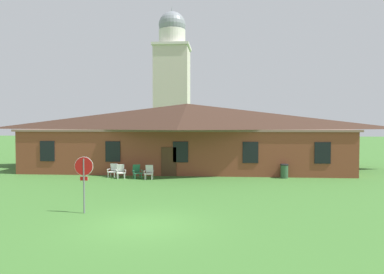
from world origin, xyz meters
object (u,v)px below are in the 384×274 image
(stop_sign, at_px, (84,173))
(lawn_chair_middle, at_px, (149,172))
(lawn_chair_left_end, at_px, (137,171))
(trash_bin, at_px, (284,171))
(lawn_chair_near_door, at_px, (121,171))
(lawn_chair_by_porch, at_px, (113,170))

(stop_sign, bearing_deg, lawn_chair_middle, 84.88)
(lawn_chair_left_end, bearing_deg, trash_bin, 5.40)
(stop_sign, distance_m, lawn_chair_near_door, 9.72)
(lawn_chair_near_door, bearing_deg, lawn_chair_middle, -6.27)
(lawn_chair_middle, relative_size, trash_bin, 0.98)
(lawn_chair_left_end, distance_m, trash_bin, 10.24)
(lawn_chair_by_porch, distance_m, lawn_chair_middle, 2.81)
(lawn_chair_near_door, relative_size, trash_bin, 0.98)
(trash_bin, bearing_deg, lawn_chair_near_door, -175.08)
(lawn_chair_by_porch, relative_size, trash_bin, 0.98)
(lawn_chair_by_porch, height_order, lawn_chair_left_end, same)
(lawn_chair_near_door, xyz_separation_m, lawn_chair_middle, (2.05, -0.22, 0.00))
(stop_sign, distance_m, lawn_chair_middle, 9.46)
(lawn_chair_by_porch, xyz_separation_m, lawn_chair_near_door, (0.67, -0.47, 0.00))
(lawn_chair_by_porch, distance_m, lawn_chair_left_end, 1.88)
(lawn_chair_by_porch, xyz_separation_m, lawn_chair_left_end, (1.82, -0.46, 0.00))
(stop_sign, distance_m, lawn_chair_left_end, 9.66)
(stop_sign, height_order, lawn_chair_middle, stop_sign)
(lawn_chair_left_end, height_order, trash_bin, trash_bin)
(lawn_chair_by_porch, relative_size, lawn_chair_near_door, 1.00)
(stop_sign, distance_m, trash_bin, 14.68)
(stop_sign, xyz_separation_m, lawn_chair_by_porch, (-1.88, 10.05, -1.18))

